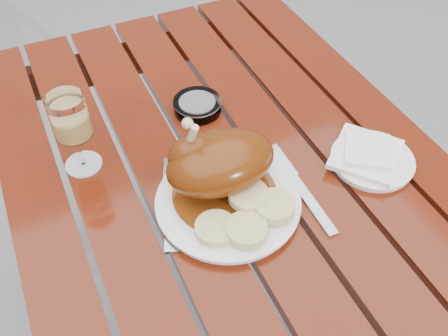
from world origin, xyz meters
The scene contains 10 objects.
table centered at (0.00, 0.00, 0.38)m, with size 0.80×1.20×0.75m, color #601B0B.
dinner_plate centered at (-0.04, -0.07, 0.76)m, with size 0.26×0.26×0.02m, color white.
roast_duck centered at (-0.04, -0.03, 0.82)m, with size 0.20×0.19×0.14m.
bread_dumplings centered at (-0.03, -0.12, 0.78)m, with size 0.18×0.13×0.03m.
wine_glass centered at (-0.25, 0.14, 0.83)m, with size 0.07×0.07×0.16m, color #F9D071.
side_plate centered at (0.25, -0.09, 0.76)m, with size 0.16×0.16×0.01m, color white.
napkin centered at (0.24, -0.08, 0.77)m, with size 0.13×0.12×0.01m, color white.
ashtray centered at (0.01, 0.19, 0.76)m, with size 0.10×0.10×0.03m, color #B2B7BC.
fork centered at (-0.13, -0.03, 0.75)m, with size 0.02×0.20×0.01m, color gray.
knife centered at (0.09, -0.10, 0.75)m, with size 0.02×0.20×0.01m, color gray.
Camera 1 is at (-0.28, -0.57, 1.44)m, focal length 40.00 mm.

